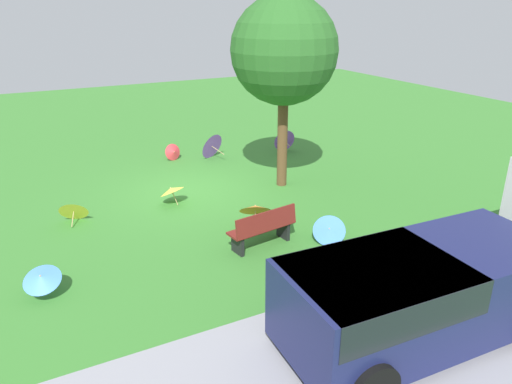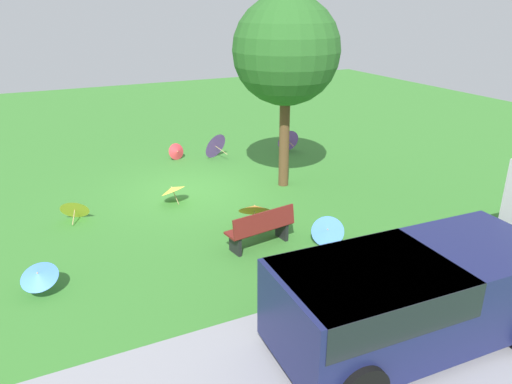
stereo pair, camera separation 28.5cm
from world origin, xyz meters
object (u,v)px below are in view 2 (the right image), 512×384
parasol_yellow_1 (172,189)px  parasol_blue_1 (328,230)px  van_dark (406,294)px  parasol_red_0 (177,152)px  parasol_yellow_0 (75,207)px  parasol_blue_0 (39,275)px  parasol_purple_0 (287,140)px  parasol_orange_0 (255,208)px  park_bench (261,228)px  shade_tree (286,51)px  parasol_purple_1 (214,145)px

parasol_yellow_1 → parasol_blue_1: 4.58m
van_dark → parasol_red_0: 11.00m
parasol_yellow_0 → parasol_blue_0: bearing=72.4°
parasol_purple_0 → parasol_blue_1: (2.76, 6.78, -0.09)m
parasol_yellow_0 → parasol_orange_0: 4.55m
parasol_blue_1 → parasol_yellow_0: bearing=-37.6°
parasol_blue_1 → parasol_orange_0: bearing=-54.8°
van_dark → parasol_orange_0: size_ratio=4.56×
parasol_yellow_0 → parasol_blue_1: size_ratio=0.88×
parasol_purple_0 → van_dark: bearing=70.4°
parasol_yellow_0 → parasol_red_0: (-3.81, -3.68, -0.04)m
park_bench → shade_tree: (-2.37, -3.25, 3.43)m
shade_tree → parasol_red_0: shade_tree is taller
parasol_orange_0 → van_dark: bearing=92.7°
parasol_blue_0 → parasol_purple_1: bearing=-132.7°
parasol_orange_0 → parasol_yellow_1: bearing=-58.6°
shade_tree → parasol_yellow_0: size_ratio=6.32×
shade_tree → parasol_blue_1: size_ratio=5.55×
park_bench → shade_tree: 5.28m
parasol_yellow_1 → parasol_blue_0: bearing=42.1°
parasol_purple_1 → parasol_purple_0: bearing=171.2°
shade_tree → parasol_purple_0: size_ratio=6.47×
parasol_red_0 → parasol_blue_1: size_ratio=0.64×
park_bench → parasol_purple_0: bearing=-123.9°
parasol_purple_1 → parasol_orange_0: bearing=78.7°
parasol_yellow_1 → parasol_purple_0: bearing=-150.7°
parasol_yellow_1 → van_dark: bearing=102.6°
shade_tree → parasol_purple_1: shade_tree is taller
van_dark → parasol_yellow_0: bearing=-60.3°
park_bench → parasol_blue_1: park_bench is taller
shade_tree → parasol_purple_1: size_ratio=5.13×
parasol_yellow_1 → parasol_orange_0: bearing=121.4°
parasol_yellow_0 → parasol_purple_0: 8.31m
parasol_red_0 → parasol_orange_0: 6.00m
van_dark → parasol_red_0: van_dark is taller
parasol_orange_0 → parasol_purple_1: bearing=-101.3°
parasol_red_0 → parasol_blue_1: (-1.21, 7.55, 0.03)m
park_bench → parasol_purple_1: bearing=-102.4°
parasol_red_0 → parasol_orange_0: size_ratio=0.61×
van_dark → parasol_yellow_1: bearing=-77.4°
parasol_orange_0 → parasol_blue_1: parasol_orange_0 is taller
shade_tree → parasol_yellow_1: 4.88m
shade_tree → parasol_blue_1: bearing=76.2°
shade_tree → parasol_purple_1: (0.90, -3.45, -3.42)m
van_dark → park_bench: bearing=-81.6°
shade_tree → parasol_purple_0: bearing=-121.3°
parasol_red_0 → parasol_yellow_1: size_ratio=0.67×
parasol_yellow_0 → park_bench: bearing=136.8°
parasol_red_0 → parasol_blue_0: bearing=55.1°
shade_tree → parasol_blue_1: shade_tree is taller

